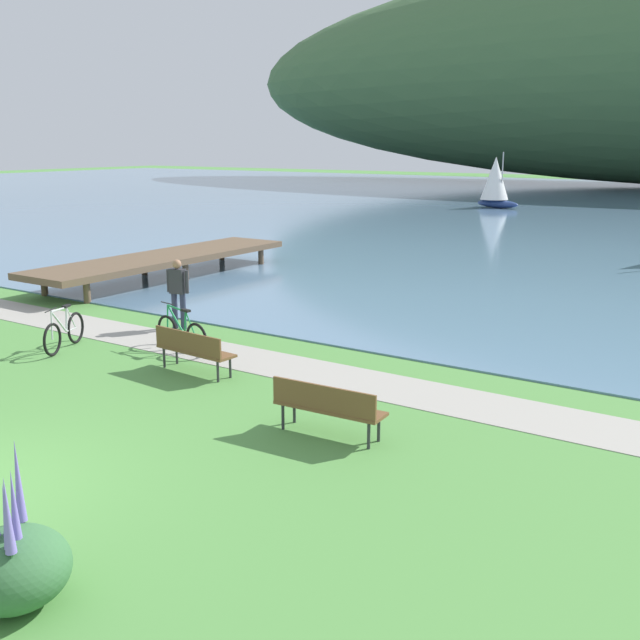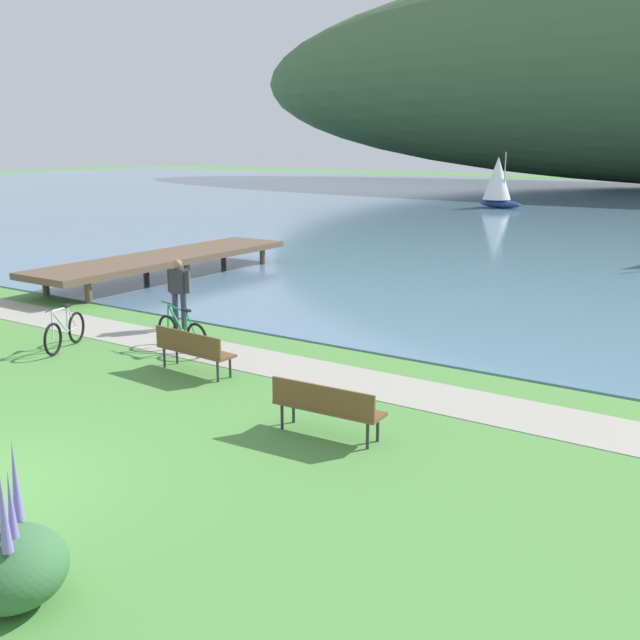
{
  "view_description": "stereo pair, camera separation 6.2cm",
  "coord_description": "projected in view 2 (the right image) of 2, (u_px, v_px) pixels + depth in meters",
  "views": [
    {
      "loc": [
        8.82,
        -4.71,
        4.46
      ],
      "look_at": [
        0.9,
        7.22,
        1.0
      ],
      "focal_mm": 41.42,
      "sensor_mm": 36.0,
      "label": 1
    },
    {
      "loc": [
        8.87,
        -4.67,
        4.46
      ],
      "look_at": [
        0.9,
        7.22,
        1.0
      ],
      "focal_mm": 41.42,
      "sensor_mm": 36.0,
      "label": 2
    }
  ],
  "objects": [
    {
      "name": "bicycle_leaning_near_bench",
      "position": [
        65.0,
        332.0,
        16.24
      ],
      "size": [
        0.79,
        1.64,
        1.01
      ],
      "color": "black",
      "rests_on": "ground"
    },
    {
      "name": "park_bench_near_camera",
      "position": [
        326.0,
        405.0,
        11.35
      ],
      "size": [
        1.82,
        0.57,
        0.88
      ],
      "color": "brown",
      "rests_on": "ground"
    },
    {
      "name": "person_at_shoreline",
      "position": [
        179.0,
        289.0,
        17.92
      ],
      "size": [
        0.6,
        0.29,
        1.71
      ],
      "color": "#282D47",
      "rests_on": "ground"
    },
    {
      "name": "bicycle_beside_path",
      "position": [
        182.0,
        333.0,
        16.1
      ],
      "size": [
        1.76,
        0.35,
        1.01
      ],
      "color": "black",
      "rests_on": "ground"
    },
    {
      "name": "park_bench_further_along",
      "position": [
        193.0,
        348.0,
        14.49
      ],
      "size": [
        1.83,
        0.6,
        0.88
      ],
      "color": "brown",
      "rests_on": "ground"
    },
    {
      "name": "pier_dock",
      "position": [
        165.0,
        258.0,
        24.61
      ],
      "size": [
        2.4,
        10.0,
        0.8
      ],
      "color": "brown",
      "rests_on": "ground"
    },
    {
      "name": "sailboat_toward_hillside",
      "position": [
        498.0,
        182.0,
        50.62
      ],
      "size": [
        3.34,
        2.28,
        3.78
      ],
      "color": "navy",
      "rests_on": "bay_water"
    },
    {
      "name": "echium_bush_closest_to_camera",
      "position": [
        11.0,
        565.0,
        7.22
      ],
      "size": [
        1.09,
        1.09,
        1.63
      ],
      "color": "#386B3D",
      "rests_on": "ground"
    },
    {
      "name": "shoreline_path",
      "position": [
        275.0,
        364.0,
        15.19
      ],
      "size": [
        60.0,
        1.5,
        0.01
      ],
      "primitive_type": "cube",
      "color": "#A39E93",
      "rests_on": "ground"
    }
  ]
}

